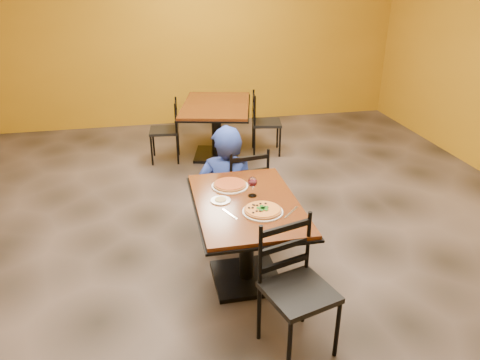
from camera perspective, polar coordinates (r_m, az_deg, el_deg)
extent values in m
cube|color=black|center=(4.44, -0.63, -8.37)|extent=(7.00, 8.00, 0.01)
cube|color=#B17B13|center=(7.73, -6.73, 17.81)|extent=(7.00, 0.01, 3.00)
cube|color=#572E0D|center=(3.64, 0.84, -2.92)|extent=(0.80, 1.20, 0.03)
cube|color=black|center=(3.65, 0.84, -3.27)|extent=(0.83, 1.23, 0.02)
cylinder|color=black|center=(3.82, 0.81, -7.76)|extent=(0.12, 0.12, 0.66)
cube|color=black|center=(4.02, 0.78, -11.96)|extent=(0.55, 0.55, 0.04)
cube|color=#572E0D|center=(6.30, -3.00, 9.22)|extent=(1.17, 1.49, 0.03)
cube|color=black|center=(6.31, -2.99, 8.99)|extent=(1.20, 1.53, 0.02)
cylinder|color=black|center=(6.41, -2.93, 6.08)|extent=(0.13, 0.13, 0.66)
cube|color=black|center=(6.53, -2.86, 3.18)|extent=(0.73, 0.73, 0.04)
imported|color=#1B3699|center=(4.42, -1.68, -0.16)|extent=(0.64, 0.48, 1.13)
cylinder|color=white|center=(3.48, 2.83, -3.94)|extent=(0.31, 0.31, 0.01)
cylinder|color=#96240A|center=(3.48, 2.83, -3.71)|extent=(0.28, 0.28, 0.02)
cylinder|color=white|center=(3.88, -1.26, -0.75)|extent=(0.31, 0.31, 0.01)
cylinder|color=#B45E22|center=(3.87, -1.26, -0.53)|extent=(0.28, 0.28, 0.02)
cylinder|color=white|center=(3.65, -2.42, -2.55)|extent=(0.16, 0.16, 0.01)
cylinder|color=tan|center=(3.64, -2.42, -2.42)|extent=(0.09, 0.09, 0.01)
cube|color=silver|center=(3.46, -1.27, -4.24)|extent=(0.09, 0.18, 0.00)
cube|color=silver|center=(3.50, 6.35, -4.00)|extent=(0.16, 0.16, 0.00)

